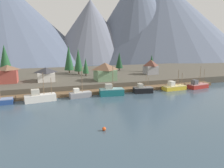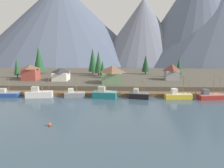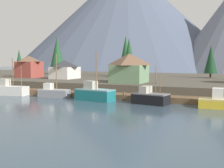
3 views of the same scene
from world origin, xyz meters
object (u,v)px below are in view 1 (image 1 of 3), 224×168
object	(u,v)px
fishing_boat_black	(143,89)
channel_buoy	(104,129)
conifer_back_right	(152,62)
fishing_boat_teal	(111,91)
house_grey	(151,67)
fishing_boat_grey	(80,94)
conifer_centre	(78,60)
house_green	(105,71)
fishing_boat_red	(198,86)
conifer_near_right	(86,66)
fishing_boat_yellow	(174,87)
house_red	(8,74)
conifer_mid_left	(69,58)
conifer_mid_right	(5,59)
conifer_near_left	(119,60)
house_white	(46,74)
fishing_boat_white	(40,97)

from	to	relation	value
fishing_boat_black	channel_buoy	bearing A→B (deg)	-120.59
fishing_boat_black	conifer_back_right	distance (m)	35.08
fishing_boat_teal	house_grey	xyz separation A→B (m)	(25.40, 21.18, 4.48)
fishing_boat_grey	conifer_centre	bearing A→B (deg)	75.02
house_grey	house_green	bearing A→B (deg)	-160.60
fishing_boat_black	fishing_boat_red	xyz separation A→B (m)	(21.84, -0.13, -0.11)
fishing_boat_teal	conifer_near_right	size ratio (longest dim) A/B	1.24
fishing_boat_yellow	house_red	size ratio (longest dim) A/B	1.37
conifer_mid_left	fishing_boat_red	bearing A→B (deg)	-41.77
fishing_boat_grey	conifer_mid_right	bearing A→B (deg)	117.80
fishing_boat_grey	conifer_near_left	size ratio (longest dim) A/B	0.96
fishing_boat_grey	house_grey	bearing A→B (deg)	24.85
fishing_boat_red	conifer_near_left	bearing A→B (deg)	103.98
fishing_boat_teal	fishing_boat_black	distance (m)	10.71
conifer_near_left	conifer_near_right	distance (m)	22.55
conifer_centre	fishing_boat_yellow	bearing A→B (deg)	-47.55
house_grey	conifer_centre	size ratio (longest dim) A/B	0.57
fishing_boat_grey	fishing_boat_black	xyz separation A→B (m)	(20.30, -0.57, 0.08)
house_green	house_white	distance (m)	21.17
channel_buoy	fishing_boat_white	bearing A→B (deg)	114.49
fishing_boat_yellow	conifer_mid_left	bearing A→B (deg)	127.45
fishing_boat_grey	conifer_back_right	world-z (taller)	conifer_back_right
house_red	house_white	distance (m)	12.38
fishing_boat_red	house_red	distance (m)	66.34
channel_buoy	house_red	bearing A→B (deg)	115.99
house_grey	conifer_back_right	bearing A→B (deg)	58.15
fishing_boat_white	fishing_boat_teal	distance (m)	20.81
house_grey	conifer_mid_right	world-z (taller)	conifer_mid_right
fishing_boat_teal	house_white	distance (m)	26.36
fishing_boat_red	conifer_centre	world-z (taller)	conifer_centre
conifer_mid_left	house_red	bearing A→B (deg)	-143.10
house_grey	conifer_near_right	distance (m)	28.31
conifer_mid_left	fishing_boat_white	bearing A→B (deg)	-109.56
conifer_mid_left	conifer_mid_right	world-z (taller)	conifer_mid_right
fishing_boat_grey	conifer_mid_left	distance (m)	36.51
house_green	conifer_mid_left	world-z (taller)	conifer_mid_left
conifer_mid_right	conifer_back_right	world-z (taller)	conifer_mid_right
fishing_boat_black	fishing_boat_yellow	distance (m)	12.08
fishing_boat_white	conifer_mid_left	bearing A→B (deg)	63.53
fishing_boat_white	conifer_centre	size ratio (longest dim) A/B	0.76
fishing_boat_red	house_green	bearing A→B (deg)	147.83
conifer_mid_right	fishing_boat_teal	bearing A→B (deg)	-47.89
fishing_boat_white	fishing_boat_yellow	distance (m)	43.60
conifer_centre	channel_buoy	distance (m)	55.57
conifer_mid_left	conifer_back_right	distance (m)	38.85
fishing_boat_grey	house_red	bearing A→B (deg)	133.46
conifer_mid_right	conifer_near_right	bearing A→B (deg)	-21.29
conifer_mid_right	conifer_centre	world-z (taller)	conifer_mid_right
fishing_boat_white	house_grey	world-z (taller)	house_grey
fishing_boat_teal	conifer_near_right	distance (m)	26.15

